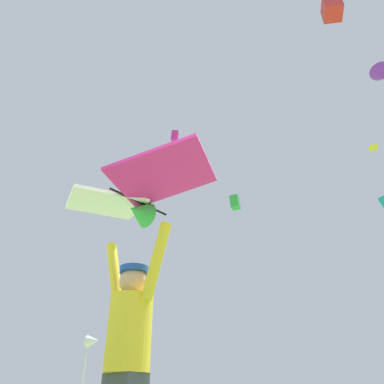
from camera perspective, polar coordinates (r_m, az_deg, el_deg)
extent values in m
cylinder|color=yellow|center=(3.07, -9.63, -20.55)|extent=(0.43, 0.43, 0.56)
sphere|color=tan|center=(3.16, -9.01, -13.47)|extent=(0.23, 0.23, 0.23)
cylinder|color=#1E47AD|center=(3.18, -8.88, -11.83)|extent=(0.31, 0.31, 0.05)
cylinder|color=yellow|center=(3.00, -5.48, -10.43)|extent=(0.29, 0.17, 0.62)
cylinder|color=yellow|center=(3.39, -11.84, -12.24)|extent=(0.29, 0.17, 0.62)
cylinder|color=black|center=(3.43, -8.05, -1.57)|extent=(0.24, 0.65, 0.02)
cube|color=#DB2393|center=(3.16, -4.49, 2.71)|extent=(0.86, 0.76, 0.20)
cube|color=white|center=(3.71, -13.25, -1.80)|extent=(1.04, 1.04, 0.20)
cone|color=green|center=(3.39, -8.17, -3.06)|extent=(0.29, 0.27, 0.24)
pyramid|color=yellow|center=(29.54, 26.09, 6.18)|extent=(0.83, 0.82, 0.25)
cone|color=purple|center=(25.75, 27.25, 15.74)|extent=(1.51, 1.71, 1.36)
cube|color=#DB2393|center=(27.89, -2.66, 8.57)|extent=(0.70, 0.65, 0.86)
cube|color=red|center=(18.32, 20.73, 24.89)|extent=(0.88, 1.10, 1.33)
cube|color=green|center=(36.99, 6.65, -1.59)|extent=(0.94, 0.85, 1.40)
cone|color=white|center=(8.77, -14.99, -21.27)|extent=(0.28, 0.24, 0.24)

